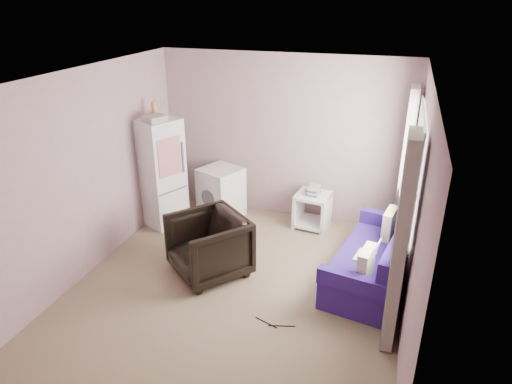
% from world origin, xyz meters
% --- Properties ---
extents(room, '(3.84, 4.24, 2.54)m').
position_xyz_m(room, '(0.02, 0.01, 1.25)').
color(room, '#857057').
rests_on(room, ground).
extents(armchair, '(1.15, 1.15, 0.87)m').
position_xyz_m(armchair, '(-0.42, 0.15, 0.43)').
color(armchair, black).
rests_on(armchair, ground).
extents(fridge, '(0.74, 0.74, 1.85)m').
position_xyz_m(fridge, '(-1.64, 1.24, 0.83)').
color(fridge, silver).
rests_on(fridge, ground).
extents(washing_machine, '(0.74, 0.74, 0.80)m').
position_xyz_m(washing_machine, '(-0.88, 1.71, 0.42)').
color(washing_machine, silver).
rests_on(washing_machine, ground).
extents(side_table, '(0.53, 0.53, 0.66)m').
position_xyz_m(side_table, '(0.56, 1.79, 0.31)').
color(side_table, silver).
rests_on(side_table, ground).
extents(sofa, '(1.09, 1.86, 0.78)m').
position_xyz_m(sofa, '(1.59, 0.59, 0.28)').
color(sofa, navy).
rests_on(sofa, ground).
extents(window_dressing, '(0.17, 2.62, 2.18)m').
position_xyz_m(window_dressing, '(1.78, 0.70, 1.11)').
color(window_dressing, white).
rests_on(window_dressing, ground).
extents(floor_cables, '(0.45, 0.11, 0.01)m').
position_xyz_m(floor_cables, '(0.62, -0.55, 0.01)').
color(floor_cables, black).
rests_on(floor_cables, ground).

